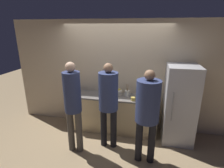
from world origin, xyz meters
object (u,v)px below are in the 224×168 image
Objects in this scene: refrigerator at (179,104)px; utensil_crock at (127,93)px; fruit_bowl at (117,92)px; cup_yellow at (133,99)px; person_center at (108,98)px; person_left at (73,102)px; person_right at (147,108)px; bottle_amber at (143,96)px; bottle_green at (146,98)px.

utensil_crock is (-1.14, 0.14, 0.11)m from refrigerator.
fruit_bowl reaches higher than cup_yellow.
cup_yellow is at bearing 44.99° from person_center.
person_left is 0.68m from person_center.
person_right is 6.50× the size of fruit_bowl.
person_center is 0.77m from utensil_crock.
bottle_amber reaches higher than fruit_bowl.
utensil_crock is at bearing 115.47° from person_right.
bottle_green reaches higher than cup_yellow.
utensil_crock is 1.51× the size of bottle_amber.
person_right reaches higher than fruit_bowl.
person_center is (-1.43, -0.56, 0.24)m from refrigerator.
bottle_amber is at bearing -15.62° from fruit_bowl.
person_center is at bearing -145.62° from bottle_green.
person_right reaches higher than cup_yellow.
person_left reaches higher than cup_yellow.
person_center reaches higher than fruit_bowl.
person_right reaches higher than utensil_crock.
bottle_amber is at bearing 130.71° from bottle_green.
person_left reaches higher than bottle_amber.
refrigerator is 0.71m from bottle_green.
refrigerator is 18.17× the size of cup_yellow.
utensil_crock is 3.04× the size of cup_yellow.
person_left reaches higher than refrigerator.
person_center is at bearing -91.77° from fruit_bowl.
person_center is (0.63, 0.28, 0.01)m from person_left.
fruit_bowl is at bearing 57.92° from person_left.
cup_yellow is (0.45, 0.45, -0.16)m from person_center.
person_center is 9.96× the size of bottle_green.
refrigerator is 0.79m from bottle_amber.
person_left reaches higher than person_center.
person_center is at bearing -158.64° from refrigerator.
person_center is 0.88m from bottle_amber.
person_center reaches higher than person_right.
person_center is 9.52× the size of bottle_amber.
person_right reaches higher than refrigerator.
person_right is 18.92× the size of cup_yellow.
bottle_amber is at bearing 34.00° from person_left.
person_left is 1.56m from bottle_green.
person_left is at bearing 179.31° from person_right.
cup_yellow is (0.42, -0.31, -0.01)m from fruit_bowl.
person_center reaches higher than refrigerator.
bottle_amber is at bearing 41.97° from person_center.
cup_yellow is (-0.28, -0.05, -0.03)m from bottle_green.
person_left is 1.34m from utensil_crock.
person_left is (-2.05, -0.83, 0.23)m from refrigerator.
utensil_crock is (0.26, -0.06, 0.02)m from fruit_bowl.
person_left reaches higher than fruit_bowl.
utensil_crock is 1.58× the size of bottle_green.
person_center is 0.81m from person_right.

